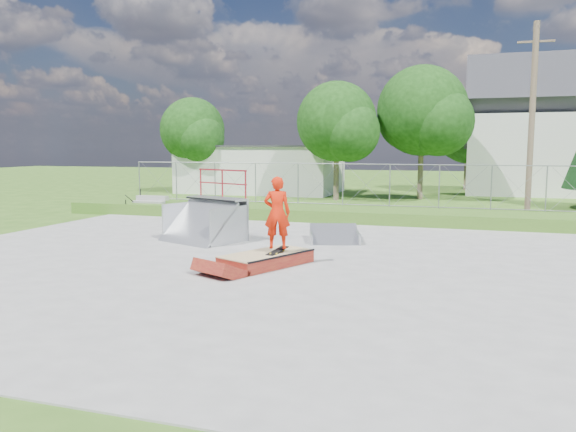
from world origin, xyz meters
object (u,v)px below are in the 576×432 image
object	(u,v)px
grind_box	(266,260)
flat_bank_ramp	(334,235)
quarter_pipe	(202,206)
skater	(277,216)

from	to	relation	value
grind_box	flat_bank_ramp	size ratio (longest dim) A/B	1.64
quarter_pipe	flat_bank_ramp	xyz separation A→B (m)	(4.03, 1.15, -0.90)
grind_box	skater	xyz separation A→B (m)	(0.26, 0.07, 1.12)
grind_box	quarter_pipe	world-z (taller)	quarter_pipe
flat_bank_ramp	skater	distance (m)	4.15
quarter_pipe	flat_bank_ramp	size ratio (longest dim) A/B	1.40
flat_bank_ramp	skater	world-z (taller)	skater
grind_box	skater	distance (m)	1.16
grind_box	skater	world-z (taller)	skater
grind_box	skater	size ratio (longest dim) A/B	1.47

